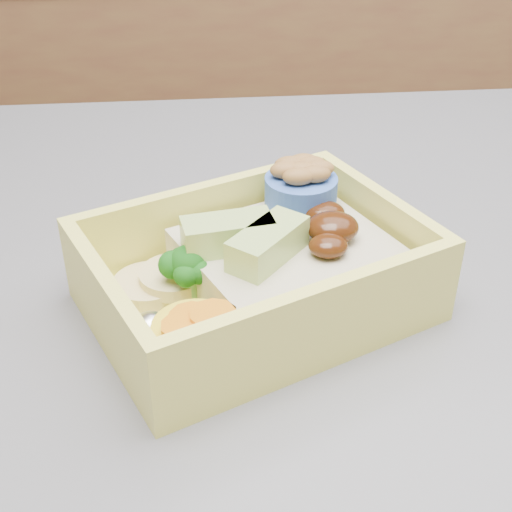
{
  "coord_description": "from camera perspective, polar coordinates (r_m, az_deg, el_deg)",
  "views": [
    {
      "loc": [
        0.11,
        -0.4,
        1.19
      ],
      "look_at": [
        0.14,
        -0.04,
        0.96
      ],
      "focal_mm": 50.0,
      "sensor_mm": 36.0,
      "label": 1
    }
  ],
  "objects": [
    {
      "name": "bento_box",
      "position": [
        0.44,
        0.58,
        -1.02
      ],
      "size": [
        0.24,
        0.21,
        0.07
      ],
      "rotation": [
        0.0,
        0.0,
        0.43
      ],
      "color": "#E9E360",
      "rests_on": "island"
    }
  ]
}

